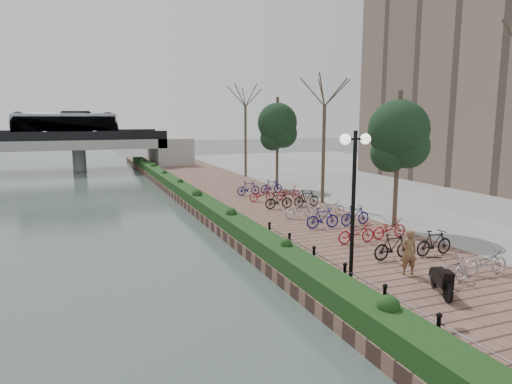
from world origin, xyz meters
TOP-DOWN VIEW (x-y plane):
  - ground at (0.00, 0.00)m, footprint 220.00×220.00m
  - promenade at (4.00, 17.50)m, footprint 8.00×75.00m
  - inland_pavement at (20.00, 17.50)m, footprint 24.00×75.00m
  - hedge at (0.60, 20.00)m, footprint 1.10×56.00m
  - chain_fence at (1.40, 2.00)m, footprint 0.10×14.10m
  - lamppost at (1.49, 2.80)m, footprint 1.02×0.32m
  - motorcycle at (3.74, 1.42)m, footprint 1.09×1.63m
  - pedestrian at (4.00, 3.19)m, footprint 0.65×0.52m
  - bicycle_parking at (5.50, 11.08)m, footprint 2.40×19.89m
  - street_trees at (8.00, 12.68)m, footprint 3.20×37.12m
  - bridge at (-13.37, 45.00)m, footprint 36.00×10.77m

SIDE VIEW (x-z plane):
  - ground at x=0.00m, z-range 0.00..0.00m
  - promenade at x=4.00m, z-range 0.00..0.50m
  - inland_pavement at x=20.00m, z-range 0.00..0.50m
  - hedge at x=0.60m, z-range 0.50..1.10m
  - chain_fence at x=1.40m, z-range 0.50..1.20m
  - bicycle_parking at x=5.50m, z-range 0.47..1.47m
  - motorcycle at x=3.74m, z-range 0.50..1.48m
  - pedestrian at x=4.00m, z-range 0.50..2.05m
  - bridge at x=-13.37m, z-range 0.12..6.62m
  - street_trees at x=8.00m, z-range 0.29..7.09m
  - lamppost at x=1.49m, z-range 1.58..6.44m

